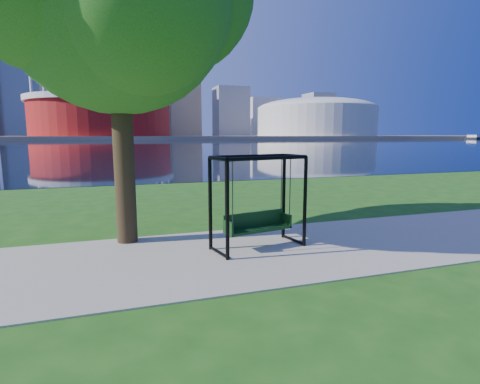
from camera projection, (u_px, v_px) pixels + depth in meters
name	position (u px, v px, depth m)	size (l,w,h in m)	color
ground	(229.00, 248.00, 8.55)	(900.00, 900.00, 0.00)	#1E5114
path	(236.00, 254.00, 8.08)	(120.00, 4.00, 0.03)	#9E937F
river	(125.00, 144.00, 104.37)	(900.00, 180.00, 0.02)	black
far_bank	(119.00, 137.00, 295.86)	(900.00, 228.00, 2.00)	#937F60
stadium	(102.00, 115.00, 224.09)	(83.00, 83.00, 32.00)	maroon
arena	(316.00, 116.00, 268.49)	(84.00, 84.00, 26.56)	beige
skyline	(112.00, 93.00, 301.87)	(392.00, 66.00, 96.50)	gray
swing	(258.00, 204.00, 8.36)	(2.20, 1.28, 2.12)	black
barge	(477.00, 137.00, 253.10)	(27.37, 17.53, 2.68)	black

